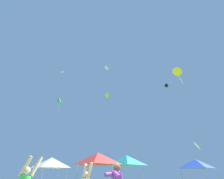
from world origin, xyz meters
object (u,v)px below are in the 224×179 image
canopy_tent_white (51,163)px  kite_white_delta (62,72)px  canopy_tent_red (98,158)px  kite_yellow_delta (177,72)px  kite_green_box (59,101)px  kite_lime_diamond (107,96)px  canopy_tent_blue (196,164)px  canopy_tent_teal (127,160)px  kite_black_delta (166,85)px  kite_white_box (107,68)px  kite_white_diamond (198,146)px

canopy_tent_white → kite_white_delta: size_ratio=2.84×
canopy_tent_red → kite_yellow_delta: bearing=27.8°
kite_green_box → kite_white_delta: (-0.24, -0.59, 7.95)m
kite_green_box → kite_white_delta: kite_white_delta is taller
kite_lime_diamond → canopy_tent_blue: bearing=-47.7°
canopy_tent_white → canopy_tent_teal: canopy_tent_teal is taller
kite_green_box → kite_black_delta: size_ratio=2.58×
canopy_tent_blue → kite_black_delta: kite_black_delta is taller
canopy_tent_teal → canopy_tent_blue: bearing=-1.3°
canopy_tent_teal → kite_green_box: kite_green_box is taller
canopy_tent_teal → canopy_tent_blue: 7.57m
canopy_tent_red → kite_yellow_delta: (11.16, 5.89, 12.90)m
kite_white_box → canopy_tent_teal: bearing=-65.8°
canopy_tent_teal → kite_white_diamond: kite_white_diamond is taller
canopy_tent_red → kite_lime_diamond: kite_lime_diamond is taller
kite_white_box → kite_white_delta: size_ratio=0.87×
canopy_tent_blue → kite_green_box: bearing=147.4°
kite_lime_diamond → kite_white_delta: kite_white_delta is taller
canopy_tent_white → canopy_tent_red: canopy_tent_red is taller
canopy_tent_white → kite_black_delta: bearing=41.1°
canopy_tent_teal → canopy_tent_blue: canopy_tent_teal is taller
kite_green_box → kite_yellow_delta: kite_green_box is taller
kite_white_box → kite_yellow_delta: bearing=-25.4°
kite_white_delta → kite_green_box: bearing=68.2°
canopy_tent_white → kite_green_box: size_ratio=1.19×
canopy_tent_white → kite_white_box: bearing=64.6°
kite_white_diamond → canopy_tent_teal: bearing=-137.0°
kite_lime_diamond → kite_yellow_delta: bearing=-41.5°
canopy_tent_white → kite_black_delta: 29.09m
canopy_tent_teal → kite_lime_diamond: size_ratio=1.61×
kite_yellow_delta → kite_black_delta: (1.64, 11.44, 3.97)m
canopy_tent_teal → kite_green_box: size_ratio=1.37×
kite_lime_diamond → kite_black_delta: size_ratio=2.19×
kite_yellow_delta → kite_white_diamond: 15.81m
kite_yellow_delta → kite_white_diamond: size_ratio=2.15×
canopy_tent_white → canopy_tent_blue: canopy_tent_white is taller
canopy_tent_white → kite_black_delta: kite_black_delta is taller
kite_white_delta → kite_yellow_delta: size_ratio=0.37×
canopy_tent_teal → kite_white_delta: bearing=138.0°
canopy_tent_teal → canopy_tent_blue: (7.56, -0.17, -0.39)m
canopy_tent_red → kite_yellow_delta: kite_yellow_delta is taller
canopy_tent_teal → kite_white_delta: kite_white_delta is taller
kite_white_box → kite_black_delta: size_ratio=0.95×
kite_white_box → kite_white_delta: 14.30m
kite_lime_diamond → kite_yellow_delta: 15.82m
canopy_tent_red → kite_lime_diamond: bearing=92.3°
kite_white_diamond → kite_green_box: bearing=177.8°
canopy_tent_red → kite_white_box: bearing=92.0°
canopy_tent_teal → kite_white_box: kite_white_box is taller
kite_yellow_delta → kite_green_box: bearing=151.3°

